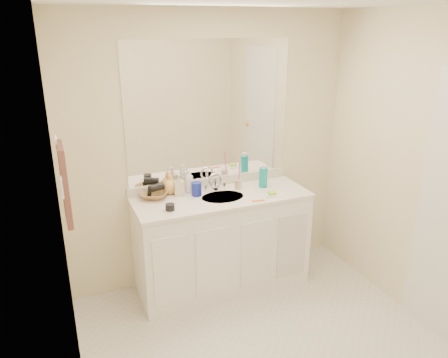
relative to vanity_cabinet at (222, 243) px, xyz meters
The scene contains 26 objects.
floor 1.11m from the vanity_cabinet, 90.00° to the right, with size 2.60×2.60×0.00m, color silver.
wall_back 0.82m from the vanity_cabinet, 90.00° to the left, with size 2.60×0.02×2.40m, color #F4E7BF.
wall_left 1.83m from the vanity_cabinet, 141.75° to the right, with size 0.02×2.60×2.40m, color #F4E7BF.
wall_right 1.83m from the vanity_cabinet, 38.25° to the right, with size 0.02×2.60×2.40m, color #F4E7BF.
vanity_cabinet is the anchor object (origin of this frame).
countertop 0.44m from the vanity_cabinet, ahead, with size 1.52×0.57×0.03m, color white.
backsplash 0.56m from the vanity_cabinet, 90.00° to the left, with size 1.52×0.03×0.08m, color beige.
sink_basin 0.44m from the vanity_cabinet, 90.00° to the right, with size 0.37×0.37×0.02m, color beige.
faucet 0.53m from the vanity_cabinet, 90.00° to the left, with size 0.02×0.02×0.11m, color silver.
mirror 1.17m from the vanity_cabinet, 90.00° to the left, with size 1.48×0.01×1.20m, color white.
blue_mug 0.56m from the vanity_cabinet, 155.07° to the left, with size 0.09×0.09×0.12m, color #162398.
tan_cup 0.55m from the vanity_cabinet, 27.63° to the left, with size 0.06×0.06×0.08m, color #CCAC90.
toothbrush 0.65m from the vanity_cabinet, 26.50° to the left, with size 0.01×0.01×0.22m, color #FD4295.
mouthwash_bottle 0.70m from the vanity_cabinet, ahead, with size 0.08×0.08×0.18m, color #0C9898.
soap_dish 0.63m from the vanity_cabinet, 22.16° to the right, with size 0.11×0.09×0.01m, color white.
green_soap 0.64m from the vanity_cabinet, 22.16° to the right, with size 0.07×0.05×0.03m, color #A3DB35.
orange_comb 0.56m from the vanity_cabinet, 43.08° to the right, with size 0.11×0.02×0.00m, color #E55518.
dark_jar 0.70m from the vanity_cabinet, 165.66° to the right, with size 0.07×0.07×0.05m, color black.
soap_bottle_white 0.63m from the vanity_cabinet, 140.05° to the left, with size 0.08×0.08×0.21m, color white.
soap_bottle_cream 0.66m from the vanity_cabinet, 153.96° to the left, with size 0.08×0.09×0.19m, color beige.
soap_bottle_yellow 0.71m from the vanity_cabinet, 149.65° to the left, with size 0.14×0.14×0.17m, color #F8BE60.
wicker_basket 0.75m from the vanity_cabinet, 161.84° to the left, with size 0.23×0.23×0.06m, color olive.
hair_dryer 0.78m from the vanity_cabinet, 161.20° to the left, with size 0.06×0.06×0.13m, color black.
towel_ring 1.71m from the vanity_cabinet, 168.86° to the right, with size 0.11×0.11×0.01m, color silver.
hand_towel 1.52m from the vanity_cabinet, 168.69° to the right, with size 0.04×0.32×0.55m, color #512F2B.
switch_plate 1.61m from the vanity_cabinet, 160.52° to the right, with size 0.01×0.09×0.13m, color white.
Camera 1 is at (-1.31, -2.19, 2.28)m, focal length 35.00 mm.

